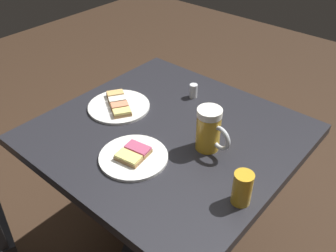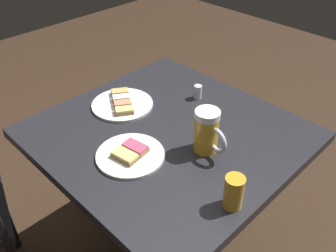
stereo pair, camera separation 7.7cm
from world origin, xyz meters
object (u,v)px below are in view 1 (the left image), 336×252
object	(u,v)px
plate_far	(133,156)
beer_glass_small	(242,188)
salt_shaker	(193,91)
plate_near	(119,106)
beer_mug	(209,130)

from	to	relation	value
plate_far	beer_glass_small	distance (m)	0.36
beer_glass_small	plate_far	bearing A→B (deg)	10.45
salt_shaker	plate_near	bearing A→B (deg)	55.81
beer_glass_small	salt_shaker	bearing A→B (deg)	-39.10
beer_mug	salt_shaker	size ratio (longest dim) A/B	2.68
plate_near	beer_mug	world-z (taller)	beer_mug
beer_mug	beer_glass_small	distance (m)	0.24
plate_near	beer_glass_small	distance (m)	0.61
beer_mug	salt_shaker	distance (m)	0.32
beer_mug	beer_glass_small	world-z (taller)	beer_mug
beer_mug	salt_shaker	bearing A→B (deg)	-43.83
beer_glass_small	salt_shaker	xyz separation A→B (m)	(0.43, -0.35, -0.02)
plate_near	salt_shaker	bearing A→B (deg)	-124.19
plate_far	beer_glass_small	xyz separation A→B (m)	(-0.35, -0.06, 0.04)
plate_near	beer_mug	xyz separation A→B (m)	(-0.39, -0.02, 0.06)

